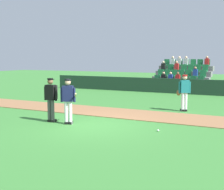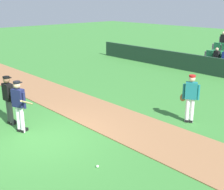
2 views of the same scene
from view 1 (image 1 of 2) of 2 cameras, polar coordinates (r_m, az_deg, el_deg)
ground_plane at (r=11.66m, az=-3.41°, el=-5.71°), size 80.00×80.00×0.00m
infield_dirt_path at (r=14.05m, az=2.15°, el=-3.45°), size 28.00×2.34×0.03m
dugout_fence at (r=22.33m, az=11.59°, el=1.66°), size 20.00×0.16×1.08m
stadium_bleachers at (r=24.55m, az=12.96°, el=2.62°), size 4.45×3.80×2.70m
batter_navy_jersey at (r=11.80m, az=-8.21°, el=-0.84°), size 0.75×0.69×1.76m
umpire_home_plate at (r=12.33m, az=-11.37°, el=-0.43°), size 0.59×0.32×1.76m
runner_teal_jersey at (r=14.92m, az=13.38°, el=0.65°), size 0.63×0.44×1.76m
baseball at (r=10.82m, az=8.64°, el=-6.59°), size 0.07×0.07×0.07m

